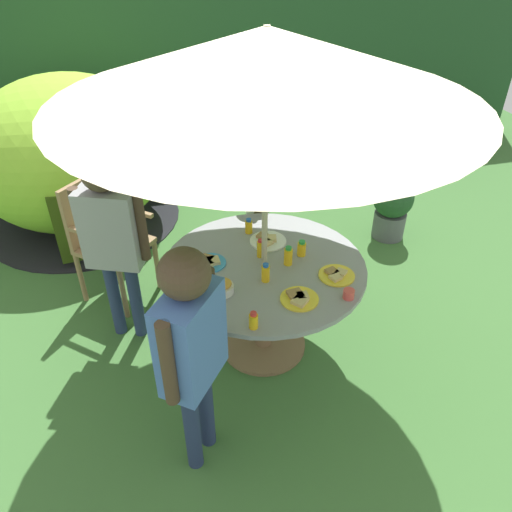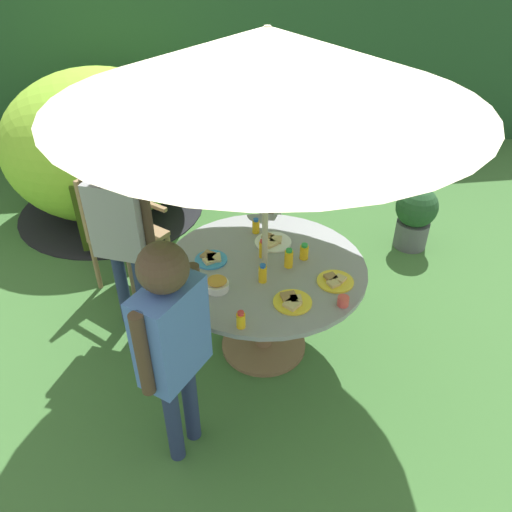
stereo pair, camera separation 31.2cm
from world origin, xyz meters
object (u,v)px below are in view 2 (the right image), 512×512
object	(u,v)px
juice_bottle_far_left	(263,274)
juice_bottle_back_edge	(241,320)
plate_far_right	(211,259)
juice_bottle_mid_left	(256,226)
snack_bowl	(217,284)
juice_bottle_center_front	(289,258)
juice_bottle_near_left	(262,249)
wooden_chair	(119,224)
plate_center_back	(292,301)
child_in_white_shirt	(271,189)
child_in_grey_shirt	(119,219)
plate_near_right	(335,281)
plate_front_edge	(273,241)
potted_plant	(415,215)
garden_table	(264,285)
juice_bottle_mid_right	(304,252)
cup_near	(343,301)
dome_tent	(101,146)
child_in_blue_shirt	(171,333)
patio_umbrella	(267,66)

from	to	relation	value
juice_bottle_far_left	juice_bottle_back_edge	xyz separation A→B (m)	(-0.18, -0.38, -0.01)
plate_far_right	juice_bottle_mid_left	size ratio (longest dim) A/B	1.91
snack_bowl	juice_bottle_center_front	xyz separation A→B (m)	(0.47, 0.17, 0.02)
plate_far_right	juice_bottle_near_left	size ratio (longest dim) A/B	1.62
wooden_chair	snack_bowl	world-z (taller)	wooden_chair
snack_bowl	plate_center_back	bearing A→B (deg)	-23.95
plate_far_right	juice_bottle_back_edge	xyz separation A→B (m)	(0.12, -0.64, 0.04)
child_in_white_shirt	child_in_grey_shirt	world-z (taller)	child_in_grey_shirt
wooden_chair	plate_near_right	size ratio (longest dim) A/B	4.34
plate_front_edge	wooden_chair	bearing A→B (deg)	148.54
potted_plant	juice_bottle_center_front	distance (m)	1.85
plate_front_edge	juice_bottle_near_left	distance (m)	0.19
plate_center_back	plate_near_right	xyz separation A→B (m)	(0.30, 0.15, -0.00)
plate_far_right	juice_bottle_center_front	distance (m)	0.50
child_in_white_shirt	plate_far_right	size ratio (longest dim) A/B	5.85
potted_plant	juice_bottle_near_left	xyz separation A→B (m)	(-1.55, -1.00, 0.45)
plate_center_back	juice_bottle_mid_left	bearing A→B (deg)	97.35
garden_table	juice_bottle_mid_right	distance (m)	0.34
plate_front_edge	cup_near	xyz separation A→B (m)	(0.29, -0.69, 0.02)
garden_table	cup_near	bearing A→B (deg)	-48.86
dome_tent	child_in_blue_shirt	xyz separation A→B (m)	(0.69, -2.91, 0.20)
dome_tent	potted_plant	xyz separation A→B (m)	(2.81, -1.08, -0.38)
child_in_white_shirt	child_in_grey_shirt	size ratio (longest dim) A/B	0.87
potted_plant	child_in_blue_shirt	world-z (taller)	child_in_blue_shirt
snack_bowl	plate_front_edge	size ratio (longest dim) A/B	0.56
juice_bottle_far_left	dome_tent	bearing A→B (deg)	117.63
child_in_grey_shirt	juice_bottle_near_left	xyz separation A→B (m)	(0.91, -0.29, -0.13)
juice_bottle_mid_left	juice_bottle_back_edge	distance (m)	0.97
potted_plant	juice_bottle_center_front	size ratio (longest dim) A/B	4.54
potted_plant	patio_umbrella	bearing A→B (deg)	-144.57
dome_tent	juice_bottle_back_edge	world-z (taller)	dome_tent
garden_table	juice_bottle_mid_left	size ratio (longest dim) A/B	11.82
plate_near_right	snack_bowl	bearing A→B (deg)	177.45
cup_near	juice_bottle_mid_right	bearing A→B (deg)	104.06
plate_near_right	cup_near	size ratio (longest dim) A/B	3.33
wooden_chair	plate_front_edge	bearing A→B (deg)	-78.96
child_in_grey_shirt	juice_bottle_far_left	bearing A→B (deg)	-9.01
patio_umbrella	juice_bottle_near_left	xyz separation A→B (m)	(-0.00, 0.10, -1.17)
potted_plant	child_in_blue_shirt	xyz separation A→B (m)	(-2.12, -1.83, 0.58)
plate_far_right	plate_center_back	bearing A→B (deg)	-48.18
plate_center_back	juice_bottle_center_front	xyz separation A→B (m)	(0.05, 0.36, 0.05)
plate_front_edge	cup_near	size ratio (longest dim) A/B	3.70
plate_center_back	plate_near_right	size ratio (longest dim) A/B	1.00
juice_bottle_near_left	dome_tent	bearing A→B (deg)	121.13
dome_tent	potted_plant	world-z (taller)	dome_tent
plate_far_right	patio_umbrella	bearing A→B (deg)	-17.05
juice_bottle_center_front	cup_near	size ratio (longest dim) A/B	1.94
juice_bottle_center_front	juice_bottle_mid_right	world-z (taller)	juice_bottle_center_front
juice_bottle_far_left	cup_near	world-z (taller)	juice_bottle_far_left
wooden_chair	child_in_blue_shirt	world-z (taller)	child_in_blue_shirt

